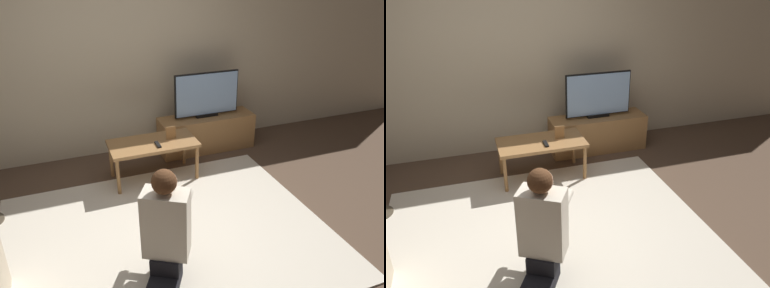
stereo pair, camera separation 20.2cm
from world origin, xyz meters
The scene contains 9 objects.
ground_plane centered at (0.00, 0.00, 0.00)m, with size 10.00×10.00×0.00m, color brown.
wall_back centered at (0.00, 1.93, 1.30)m, with size 10.00×0.06×2.60m.
rug centered at (0.00, 0.00, 0.01)m, with size 2.91×2.30×0.02m.
tv_stand centered at (1.04, 1.54, 0.23)m, with size 1.25×0.38×0.46m.
tv centered at (1.04, 1.55, 0.76)m, with size 0.86×0.08×0.58m.
coffee_table centered at (0.18, 1.05, 0.41)m, with size 0.97×0.50×0.46m.
person_kneeling centered at (-0.15, -0.51, 0.48)m, with size 0.61×0.81×0.97m.
picture_frame centered at (0.40, 1.05, 0.53)m, with size 0.11×0.01×0.15m.
remote centered at (0.21, 0.94, 0.47)m, with size 0.04×0.15×0.02m.
Camera 2 is at (-0.57, -2.69, 2.23)m, focal length 35.00 mm.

